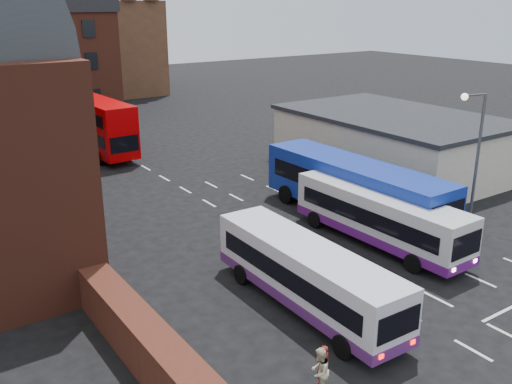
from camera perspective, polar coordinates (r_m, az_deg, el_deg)
ground at (r=25.00m, az=13.33°, el=-10.90°), size 180.00×180.00×0.00m
forecourt_wall at (r=20.73m, az=-11.15°, el=-14.52°), size 1.20×10.00×1.80m
cream_building at (r=43.52m, az=13.47°, el=4.93°), size 10.40×16.40×4.25m
castle_keep at (r=83.55m, az=-19.22°, el=13.50°), size 22.00×22.00×12.00m
bus_white_outbound at (r=23.54m, az=5.07°, el=-7.95°), size 2.64×10.04×2.73m
bus_white_inbound at (r=30.02m, az=12.26°, el=-2.18°), size 2.79×10.32×2.80m
bus_blue at (r=32.99m, az=9.83°, el=0.57°), size 3.36×12.61×3.42m
bus_red_double at (r=48.90m, az=-15.86°, el=6.53°), size 3.26×11.47×4.55m
street_lamp at (r=30.97m, az=20.97°, el=3.63°), size 1.58×0.48×7.86m
pedestrian_red at (r=19.72m, az=6.69°, el=-16.79°), size 0.54×0.36×1.46m
pedestrian_beige at (r=19.27m, az=6.38°, el=-17.40°), size 1.01×0.94×1.65m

